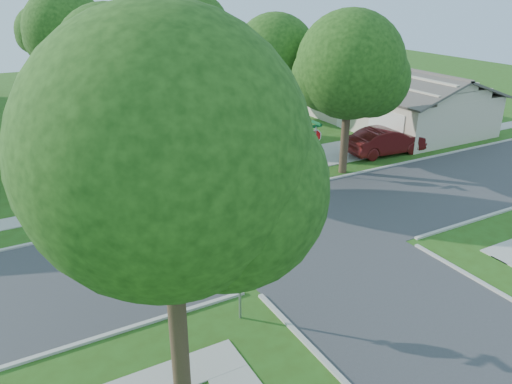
{
  "coord_description": "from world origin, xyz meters",
  "views": [
    {
      "loc": [
        -10.53,
        -16.26,
        9.72
      ],
      "look_at": [
        -1.16,
        0.68,
        1.6
      ],
      "focal_mm": 35.0,
      "sensor_mm": 36.0,
      "label": 1
    }
  ],
  "objects_px": {
    "tree_e_mid": "(195,32)",
    "tree_w_far": "(43,34)",
    "tree_w_mid": "(67,35)",
    "stop_sign_sw": "(239,262)",
    "tree_e_near": "(276,60)",
    "house_ne_far": "(268,69)",
    "stop_sign_ne": "(315,139)",
    "tree_w_near": "(112,63)",
    "car_curb_east": "(146,103)",
    "tree_e_far": "(144,25)",
    "house_ne_near": "(391,103)",
    "car_curb_west": "(50,71)",
    "tree_ne_corner": "(350,70)",
    "tree_sw_corner": "(169,166)",
    "car_driveway": "(386,141)"
  },
  "relations": [
    {
      "from": "tree_e_near",
      "to": "tree_e_mid",
      "type": "relative_size",
      "value": 0.9
    },
    {
      "from": "tree_e_near",
      "to": "tree_sw_corner",
      "type": "relative_size",
      "value": 0.87
    },
    {
      "from": "tree_e_near",
      "to": "car_curb_east",
      "type": "distance_m",
      "value": 15.71
    },
    {
      "from": "tree_e_near",
      "to": "tree_e_far",
      "type": "xyz_separation_m",
      "value": [
        0.0,
        25.0,
        0.34
      ]
    },
    {
      "from": "stop_sign_sw",
      "to": "tree_w_mid",
      "type": "bearing_deg",
      "value": 89.87
    },
    {
      "from": "tree_w_far",
      "to": "tree_sw_corner",
      "type": "bearing_deg",
      "value": -93.89
    },
    {
      "from": "tree_w_near",
      "to": "car_curb_west",
      "type": "bearing_deg",
      "value": 87.72
    },
    {
      "from": "stop_sign_ne",
      "to": "car_curb_east",
      "type": "xyz_separation_m",
      "value": [
        -3.5,
        18.78,
        -1.36
      ]
    },
    {
      "from": "tree_e_far",
      "to": "tree_w_near",
      "type": "bearing_deg",
      "value": -110.6
    },
    {
      "from": "stop_sign_sw",
      "to": "stop_sign_ne",
      "type": "relative_size",
      "value": 1.0
    },
    {
      "from": "tree_e_mid",
      "to": "car_driveway",
      "type": "distance_m",
      "value": 17.43
    },
    {
      "from": "tree_e_far",
      "to": "house_ne_far",
      "type": "height_order",
      "value": "tree_e_far"
    },
    {
      "from": "tree_e_near",
      "to": "tree_e_far",
      "type": "height_order",
      "value": "tree_e_far"
    },
    {
      "from": "house_ne_near",
      "to": "house_ne_far",
      "type": "relative_size",
      "value": 1.0
    },
    {
      "from": "tree_e_far",
      "to": "car_curb_east",
      "type": "distance_m",
      "value": 12.32
    },
    {
      "from": "stop_sign_sw",
      "to": "house_ne_far",
      "type": "bearing_deg",
      "value": 58.45
    },
    {
      "from": "tree_e_mid",
      "to": "house_ne_near",
      "type": "distance_m",
      "value": 15.77
    },
    {
      "from": "car_curb_west",
      "to": "tree_sw_corner",
      "type": "bearing_deg",
      "value": 78.0
    },
    {
      "from": "tree_w_near",
      "to": "tree_e_mid",
      "type": "bearing_deg",
      "value": 51.92
    },
    {
      "from": "tree_w_near",
      "to": "tree_ne_corner",
      "type": "distance_m",
      "value": 12.02
    },
    {
      "from": "car_curb_west",
      "to": "tree_w_far",
      "type": "bearing_deg",
      "value": 75.28
    },
    {
      "from": "house_ne_far",
      "to": "stop_sign_sw",
      "type": "bearing_deg",
      "value": -121.55
    },
    {
      "from": "tree_w_mid",
      "to": "tree_e_far",
      "type": "bearing_deg",
      "value": 54.15
    },
    {
      "from": "tree_sw_corner",
      "to": "car_curb_east",
      "type": "bearing_deg",
      "value": 74.18
    },
    {
      "from": "tree_e_near",
      "to": "house_ne_far",
      "type": "bearing_deg",
      "value": 60.65
    },
    {
      "from": "tree_w_near",
      "to": "tree_w_mid",
      "type": "xyz_separation_m",
      "value": [
        0.0,
        12.0,
        0.37
      ]
    },
    {
      "from": "tree_sw_corner",
      "to": "house_ne_far",
      "type": "bearing_deg",
      "value": 56.94
    },
    {
      "from": "tree_e_mid",
      "to": "car_driveway",
      "type": "height_order",
      "value": "tree_e_mid"
    },
    {
      "from": "tree_w_near",
      "to": "tree_ne_corner",
      "type": "xyz_separation_m",
      "value": [
        11.0,
        -4.8,
        -0.52
      ]
    },
    {
      "from": "tree_w_mid",
      "to": "house_ne_near",
      "type": "relative_size",
      "value": 0.7
    },
    {
      "from": "car_curb_east",
      "to": "tree_w_mid",
      "type": "bearing_deg",
      "value": -155.66
    },
    {
      "from": "tree_ne_corner",
      "to": "house_ne_far",
      "type": "bearing_deg",
      "value": 68.77
    },
    {
      "from": "tree_w_mid",
      "to": "stop_sign_sw",
      "type": "bearing_deg",
      "value": -90.13
    },
    {
      "from": "tree_sw_corner",
      "to": "car_curb_west",
      "type": "xyz_separation_m",
      "value": [
        4.24,
        52.24,
        -5.69
      ]
    },
    {
      "from": "house_ne_far",
      "to": "car_driveway",
      "type": "height_order",
      "value": "house_ne_far"
    },
    {
      "from": "tree_e_far",
      "to": "stop_sign_sw",
      "type": "bearing_deg",
      "value": -103.73
    },
    {
      "from": "car_curb_east",
      "to": "car_driveway",
      "type": "bearing_deg",
      "value": -61.03
    },
    {
      "from": "tree_e_near",
      "to": "tree_e_mid",
      "type": "bearing_deg",
      "value": 89.97
    },
    {
      "from": "tree_e_mid",
      "to": "tree_w_near",
      "type": "xyz_separation_m",
      "value": [
        -9.4,
        -12.0,
        -0.14
      ]
    },
    {
      "from": "tree_w_far",
      "to": "car_curb_east",
      "type": "xyz_separation_m",
      "value": [
        5.85,
        -10.53,
        -4.84
      ]
    },
    {
      "from": "tree_e_far",
      "to": "tree_e_mid",
      "type": "bearing_deg",
      "value": -89.98
    },
    {
      "from": "tree_e_far",
      "to": "house_ne_far",
      "type": "xyz_separation_m",
      "value": [
        11.24,
        -5.01,
        -4.46
      ]
    },
    {
      "from": "tree_w_mid",
      "to": "house_ne_near",
      "type": "bearing_deg",
      "value": -25.88
    },
    {
      "from": "car_curb_east",
      "to": "car_curb_west",
      "type": "bearing_deg",
      "value": 102.83
    },
    {
      "from": "car_curb_west",
      "to": "stop_sign_sw",
      "type": "bearing_deg",
      "value": 80.91
    },
    {
      "from": "car_curb_east",
      "to": "tree_sw_corner",
      "type": "bearing_deg",
      "value": -104.42
    },
    {
      "from": "car_driveway",
      "to": "car_curb_east",
      "type": "height_order",
      "value": "car_driveway"
    },
    {
      "from": "tree_e_mid",
      "to": "tree_w_far",
      "type": "distance_m",
      "value": 16.06
    },
    {
      "from": "stop_sign_ne",
      "to": "car_curb_east",
      "type": "relative_size",
      "value": 0.76
    },
    {
      "from": "tree_e_near",
      "to": "tree_ne_corner",
      "type": "bearing_deg",
      "value": -71.47
    }
  ]
}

